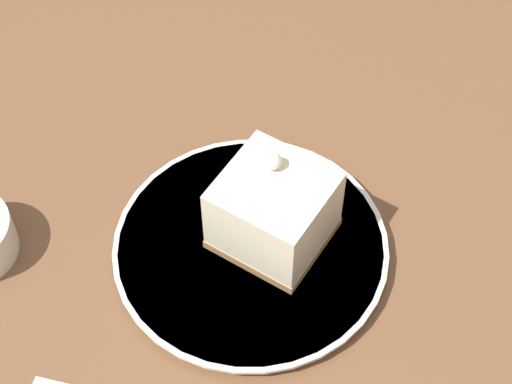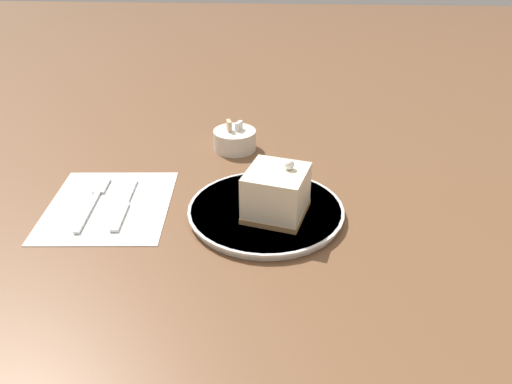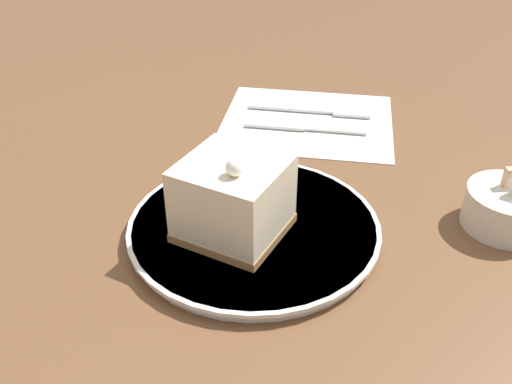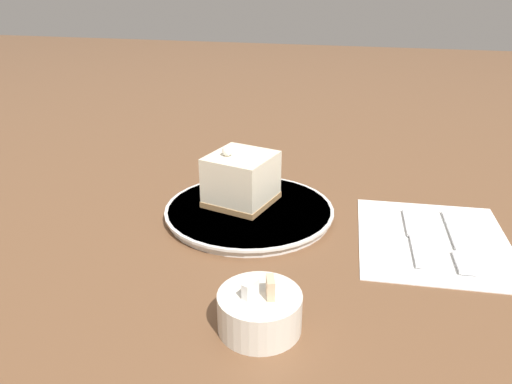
{
  "view_description": "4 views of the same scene",
  "coord_description": "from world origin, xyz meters",
  "px_view_note": "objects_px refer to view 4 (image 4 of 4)",
  "views": [
    {
      "loc": [
        -0.45,
        -0.16,
        0.69
      ],
      "look_at": [
        -0.0,
        -0.02,
        0.07
      ],
      "focal_mm": 60.0,
      "sensor_mm": 36.0,
      "label": 1
    },
    {
      "loc": [
        -0.0,
        -0.73,
        0.46
      ],
      "look_at": [
        -0.04,
        -0.04,
        0.05
      ],
      "focal_mm": 35.0,
      "sensor_mm": 36.0,
      "label": 2
    },
    {
      "loc": [
        0.44,
        0.08,
        0.37
      ],
      "look_at": [
        -0.0,
        -0.02,
        0.07
      ],
      "focal_mm": 40.0,
      "sensor_mm": 36.0,
      "label": 3
    },
    {
      "loc": [
        -0.2,
        0.65,
        0.35
      ],
      "look_at": [
        -0.04,
        -0.0,
        0.05
      ],
      "focal_mm": 35.0,
      "sensor_mm": 36.0,
      "label": 4
    }
  ],
  "objects_px": {
    "knife": "(411,230)",
    "fork": "(458,245)",
    "plate": "(249,211)",
    "cake_slice": "(241,179)",
    "sugar_bowl": "(260,311)"
  },
  "relations": [
    {
      "from": "knife",
      "to": "fork",
      "type": "bearing_deg",
      "value": 150.75
    },
    {
      "from": "fork",
      "to": "knife",
      "type": "relative_size",
      "value": 1.06
    },
    {
      "from": "plate",
      "to": "fork",
      "type": "height_order",
      "value": "plate"
    },
    {
      "from": "plate",
      "to": "knife",
      "type": "distance_m",
      "value": 0.24
    },
    {
      "from": "cake_slice",
      "to": "sugar_bowl",
      "type": "height_order",
      "value": "cake_slice"
    },
    {
      "from": "cake_slice",
      "to": "sugar_bowl",
      "type": "relative_size",
      "value": 1.32
    },
    {
      "from": "cake_slice",
      "to": "sugar_bowl",
      "type": "distance_m",
      "value": 0.29
    },
    {
      "from": "cake_slice",
      "to": "knife",
      "type": "bearing_deg",
      "value": -168.56
    },
    {
      "from": "plate",
      "to": "sugar_bowl",
      "type": "bearing_deg",
      "value": 106.52
    },
    {
      "from": "knife",
      "to": "cake_slice",
      "type": "bearing_deg",
      "value": -7.22
    },
    {
      "from": "sugar_bowl",
      "to": "cake_slice",
      "type": "bearing_deg",
      "value": -71.18
    },
    {
      "from": "fork",
      "to": "cake_slice",
      "type": "bearing_deg",
      "value": -11.66
    },
    {
      "from": "cake_slice",
      "to": "plate",
      "type": "bearing_deg",
      "value": 150.48
    },
    {
      "from": "knife",
      "to": "sugar_bowl",
      "type": "relative_size",
      "value": 1.89
    },
    {
      "from": "fork",
      "to": "knife",
      "type": "bearing_deg",
      "value": -29.25
    }
  ]
}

